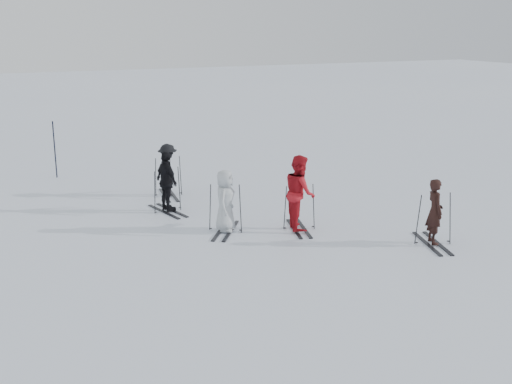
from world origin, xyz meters
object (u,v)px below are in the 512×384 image
Objects in this scene: skier_red at (300,193)px; skier_grey at (225,201)px; piste_marker at (55,150)px; skier_near_dark at (435,213)px; skier_uphill_left at (167,182)px; skier_uphill_far at (168,170)px.

skier_grey is at bearing 86.27° from skier_red.
skier_near_dark is at bearing -56.58° from piste_marker.
skier_red reaches higher than skier_uphill_left.
skier_uphill_left is at bearing 57.27° from skier_red.
skier_red is 1.96m from skier_grey.
skier_uphill_left reaches higher than skier_grey.
skier_uphill_far is (-4.53, 7.17, -0.00)m from skier_near_dark.
skier_uphill_far is at bearing 50.23° from skier_near_dark.
skier_red is 4.05m from skier_uphill_left.
skier_near_dark is at bearing -118.95° from skier_red.
skier_red is 5.19m from skier_uphill_far.
piste_marker reaches higher than skier_uphill_far.
skier_red is at bearing -148.75° from skier_uphill_far.
skier_near_dark is 7.48m from skier_uphill_left.
skier_red reaches higher than skier_uphill_far.
skier_uphill_far is at bearing 38.52° from skier_grey.
skier_grey is at bearing -68.96° from piste_marker.
skier_grey is (-1.84, 0.66, -0.17)m from skier_red.
skier_uphill_left reaches higher than skier_near_dark.
skier_grey is 1.00× the size of skier_uphill_far.
piste_marker is (-2.85, 4.01, 0.19)m from skier_uphill_far.
piste_marker is at bearing 9.78° from skier_uphill_left.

